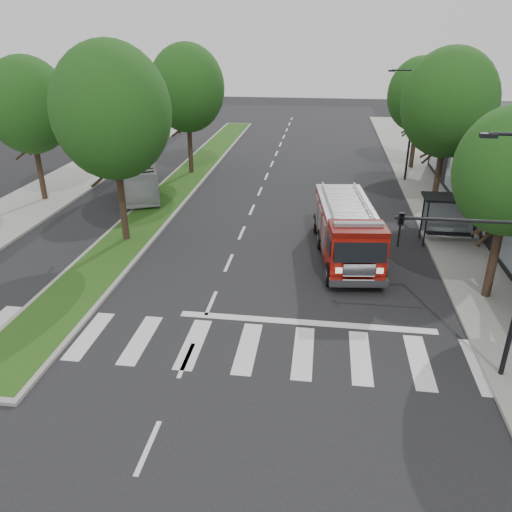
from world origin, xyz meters
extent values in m
plane|color=black|center=(0.00, 0.00, 0.00)|extent=(140.00, 140.00, 0.00)
cube|color=gray|center=(12.50, 10.00, 0.07)|extent=(5.00, 80.00, 0.15)
cube|color=gray|center=(-14.50, 10.00, 0.07)|extent=(5.00, 80.00, 0.15)
cube|color=gray|center=(-6.00, 18.00, 0.07)|extent=(3.00, 50.00, 0.14)
cube|color=#184313|center=(-6.00, 18.00, 0.14)|extent=(2.60, 49.50, 0.02)
cylinder|color=black|center=(9.80, 7.40, 1.25)|extent=(0.08, 0.08, 2.50)
cylinder|color=black|center=(12.60, 7.40, 1.25)|extent=(0.08, 0.08, 2.50)
cylinder|color=black|center=(9.80, 8.60, 1.25)|extent=(0.08, 0.08, 2.50)
cylinder|color=black|center=(12.60, 8.60, 1.25)|extent=(0.08, 0.08, 2.50)
cube|color=black|center=(11.20, 8.00, 2.55)|extent=(3.20, 1.60, 0.12)
cube|color=#8C99A5|center=(11.20, 8.70, 1.30)|extent=(2.80, 0.04, 1.80)
cube|color=black|center=(11.20, 8.00, 0.55)|extent=(2.40, 0.40, 0.08)
cylinder|color=black|center=(11.50, 2.00, 1.87)|extent=(0.36, 0.36, 3.74)
ellipsoid|color=#15370F|center=(11.50, 2.00, 5.53)|extent=(4.40, 4.40, 5.06)
cylinder|color=black|center=(11.50, 14.00, 2.20)|extent=(0.36, 0.36, 4.40)
ellipsoid|color=#15370F|center=(11.50, 14.00, 6.50)|extent=(5.60, 5.60, 6.44)
cylinder|color=black|center=(11.50, 24.00, 1.98)|extent=(0.36, 0.36, 3.96)
ellipsoid|color=#15370F|center=(11.50, 24.00, 5.85)|extent=(5.00, 5.00, 5.75)
cylinder|color=black|center=(-6.00, 6.00, 2.31)|extent=(0.36, 0.36, 4.62)
ellipsoid|color=#15370F|center=(-6.00, 6.00, 6.83)|extent=(5.80, 5.80, 6.67)
cylinder|color=black|center=(-6.00, 20.00, 2.20)|extent=(0.36, 0.36, 4.40)
ellipsoid|color=#15370F|center=(-6.00, 20.00, 6.50)|extent=(5.60, 5.60, 6.44)
cylinder|color=black|center=(-14.00, 12.00, 2.09)|extent=(0.36, 0.36, 4.18)
ellipsoid|color=#15370F|center=(-14.00, 12.00, 6.17)|extent=(5.20, 5.20, 5.98)
cube|color=black|center=(8.70, -3.50, 7.85)|extent=(0.45, 0.20, 0.12)
cylinder|color=black|center=(8.50, -3.50, 5.40)|extent=(4.00, 0.10, 0.10)
imported|color=black|center=(6.70, -3.50, 5.00)|extent=(0.18, 0.22, 1.10)
cylinder|color=black|center=(10.50, 20.00, 4.00)|extent=(0.16, 0.16, 8.00)
cylinder|color=black|center=(9.60, 20.00, 7.90)|extent=(1.80, 0.10, 0.10)
cube|color=black|center=(8.70, 20.00, 7.85)|extent=(0.45, 0.20, 0.12)
cube|color=#600A05|center=(5.65, 5.71, 0.49)|extent=(3.34, 8.38, 0.24)
cube|color=#940F08|center=(5.56, 6.49, 1.51)|extent=(3.12, 6.45, 1.94)
cube|color=#940F08|center=(5.99, 2.72, 1.51)|extent=(2.61, 2.01, 2.04)
cube|color=#B2B2B7|center=(5.56, 6.49, 2.52)|extent=(3.12, 6.45, 0.12)
cylinder|color=#B2B2B7|center=(4.69, 6.39, 2.72)|extent=(0.76, 5.80, 0.10)
cylinder|color=#B2B2B7|center=(6.43, 6.59, 2.72)|extent=(0.76, 5.80, 0.10)
cube|color=silver|center=(6.12, 1.61, 0.58)|extent=(2.55, 0.63, 0.34)
cube|color=#8C99A5|center=(5.99, 2.72, 2.82)|extent=(2.16, 0.58, 0.17)
cylinder|color=black|center=(4.91, 2.31, 0.53)|extent=(0.46, 1.10, 1.07)
cylinder|color=black|center=(7.13, 2.56, 0.53)|extent=(0.46, 1.10, 1.07)
cylinder|color=black|center=(4.45, 6.36, 0.53)|extent=(0.46, 1.10, 1.07)
cylinder|color=black|center=(6.67, 6.61, 0.53)|extent=(0.46, 1.10, 1.07)
cylinder|color=black|center=(4.18, 8.67, 0.53)|extent=(0.46, 1.10, 1.07)
cylinder|color=black|center=(6.40, 8.93, 0.53)|extent=(0.46, 1.10, 1.07)
imported|color=silver|center=(-8.50, 14.91, 1.31)|extent=(5.64, 9.52, 2.62)
camera|label=1|loc=(4.32, -17.78, 10.44)|focal=35.00mm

